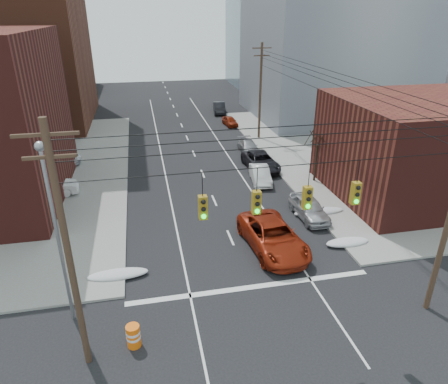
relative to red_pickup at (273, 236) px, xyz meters
name	(u,v)px	position (x,y,z in m)	size (l,w,h in m)	color
ground	(294,383)	(-2.38, -10.11, -0.92)	(160.00, 160.00, 0.00)	black
sidewalk_ne	(431,146)	(24.62, 16.89, -0.84)	(40.00, 40.00, 0.15)	gray
building_brick_far	(24,58)	(-28.38, 63.89, 5.08)	(22.00, 18.00, 12.00)	#4E1B17
building_office	(336,24)	(19.62, 33.89, 11.58)	(22.00, 20.00, 25.00)	gray
building_glass	(284,28)	(21.62, 59.89, 10.08)	(20.00, 18.00, 22.00)	gray
building_storefront	(434,147)	(15.62, 5.89, 3.08)	(16.00, 12.00, 8.00)	#4E1B17
utility_pole_left	(68,251)	(-10.88, -7.11, 4.87)	(2.20, 0.28, 11.00)	#473323
utility_pole_far	(260,90)	(6.12, 23.89, 4.87)	(2.20, 0.28, 11.00)	#473323
traffic_signals	(282,199)	(-2.28, -7.14, 6.25)	(17.00, 0.42, 2.02)	black
street_light	(55,222)	(-11.88, -4.11, 4.62)	(0.44, 0.44, 9.32)	gray
bare_tree	(316,158)	(7.20, 9.89, 1.40)	(2.09, 2.20, 4.93)	black
snow_nw	(118,274)	(-9.78, -1.11, -0.71)	(3.50, 1.08, 0.42)	silver
snow_ne	(347,242)	(5.02, -0.61, -0.71)	(3.00, 1.08, 0.42)	silver
snow_east_far	(319,212)	(5.02, 3.89, -0.71)	(4.00, 1.08, 0.42)	silver
red_pickup	(273,236)	(0.00, 0.00, 0.00)	(3.05, 6.61, 1.84)	maroon
parked_car_a	(309,208)	(4.02, 3.57, -0.14)	(1.84, 4.57, 1.56)	#B4B4B9
parked_car_b	(260,175)	(2.42, 10.88, -0.20)	(1.52, 4.35, 1.43)	silver
parked_car_c	(261,161)	(3.40, 14.03, -0.13)	(2.62, 5.68, 1.58)	black
parked_car_d	(249,146)	(3.58, 19.26, -0.29)	(1.77, 4.36, 1.26)	#9E9EA2
parked_car_e	(230,121)	(4.02, 30.41, -0.31)	(1.45, 3.59, 1.22)	maroon
parked_car_f	(219,108)	(4.02, 37.83, -0.13)	(1.67, 4.79, 1.58)	black
lot_car_a	(48,187)	(-15.68, 11.28, 0.01)	(1.66, 4.75, 1.56)	silver
lot_car_b	(54,159)	(-16.48, 18.70, -0.04)	(2.40, 5.21, 1.45)	silver
lot_car_c	(10,182)	(-19.09, 13.18, 0.00)	(2.15, 5.30, 1.54)	black
construction_barrel	(133,336)	(-8.88, -6.61, -0.33)	(0.74, 0.74, 1.14)	#FF660D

